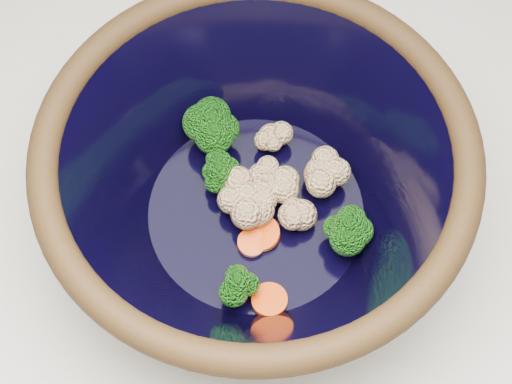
{
  "coord_description": "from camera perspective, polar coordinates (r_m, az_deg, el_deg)",
  "views": [
    {
      "loc": [
        -0.0,
        -0.35,
        1.51
      ],
      "look_at": [
        -0.05,
        -0.08,
        0.97
      ],
      "focal_mm": 50.0,
      "sensor_mm": 36.0,
      "label": 1
    }
  ],
  "objects": [
    {
      "name": "ground",
      "position": [
        1.55,
        2.29,
        -14.18
      ],
      "size": [
        3.0,
        3.0,
        0.0
      ],
      "primitive_type": "plane",
      "color": "#9E7A54",
      "rests_on": "ground"
    },
    {
      "name": "counter",
      "position": [
        1.11,
        3.12,
        -9.01
      ],
      "size": [
        1.2,
        1.2,
        0.9
      ],
      "primitive_type": "cube",
      "color": "silver",
      "rests_on": "ground"
    },
    {
      "name": "mixing_bowl",
      "position": [
        0.59,
        -0.0,
        0.65
      ],
      "size": [
        0.37,
        0.37,
        0.15
      ],
      "rotation": [
        0.0,
        0.0,
        -0.12
      ],
      "color": "black",
      "rests_on": "counter"
    },
    {
      "name": "vegetable_pile",
      "position": [
        0.62,
        0.51,
        0.42
      ],
      "size": [
        0.17,
        0.18,
        0.06
      ],
      "color": "#608442",
      "rests_on": "mixing_bowl"
    }
  ]
}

